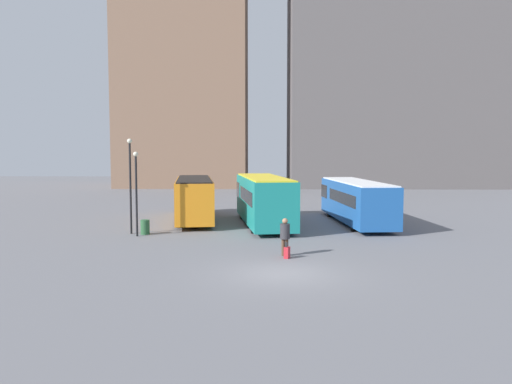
# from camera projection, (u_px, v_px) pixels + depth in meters

# --- Properties ---
(ground_plane) EXTENTS (160.00, 160.00, 0.00)m
(ground_plane) POSITION_uv_depth(u_px,v_px,m) (282.00, 274.00, 19.65)
(ground_plane) COLOR slate
(building_block_left) EXTENTS (17.61, 12.57, 40.11)m
(building_block_left) POSITION_uv_depth(u_px,v_px,m) (184.00, 43.00, 69.89)
(building_block_left) COLOR #7F604C
(building_block_left) RESTS_ON ground_plane
(building_block_right) EXTENTS (29.00, 13.38, 31.56)m
(building_block_right) POSITION_uv_depth(u_px,v_px,m) (393.00, 74.00, 69.85)
(building_block_right) COLOR #5B5656
(building_block_right) RESTS_ON ground_plane
(bus_0) EXTENTS (3.82, 10.46, 2.97)m
(bus_0) POSITION_uv_depth(u_px,v_px,m) (194.00, 197.00, 34.95)
(bus_0) COLOR orange
(bus_0) RESTS_ON ground_plane
(bus_1) EXTENTS (4.06, 10.89, 3.19)m
(bus_1) POSITION_uv_depth(u_px,v_px,m) (263.00, 199.00, 32.83)
(bus_1) COLOR #19847F
(bus_1) RESTS_ON ground_plane
(bus_2) EXTENTS (3.37, 11.19, 2.86)m
(bus_2) POSITION_uv_depth(u_px,v_px,m) (356.00, 200.00, 33.65)
(bus_2) COLOR #1E56A3
(bus_2) RESTS_ON ground_plane
(traveler) EXTENTS (0.58, 0.58, 1.75)m
(traveler) POSITION_uv_depth(u_px,v_px,m) (285.00, 234.00, 22.92)
(traveler) COLOR #4C3828
(traveler) RESTS_ON ground_plane
(suitcase) EXTENTS (0.31, 0.38, 0.75)m
(suitcase) POSITION_uv_depth(u_px,v_px,m) (287.00, 252.00, 22.47)
(suitcase) COLOR #B7232D
(suitcase) RESTS_ON ground_plane
(lamp_post_0) EXTENTS (0.28, 0.28, 4.81)m
(lamp_post_0) POSITION_uv_depth(u_px,v_px,m) (136.00, 186.00, 28.20)
(lamp_post_0) COLOR black
(lamp_post_0) RESTS_ON ground_plane
(lamp_post_1) EXTENTS (0.28, 0.28, 5.57)m
(lamp_post_1) POSITION_uv_depth(u_px,v_px,m) (130.00, 178.00, 29.05)
(lamp_post_1) COLOR black
(lamp_post_1) RESTS_ON ground_plane
(trash_bin) EXTENTS (0.52, 0.52, 0.85)m
(trash_bin) POSITION_uv_depth(u_px,v_px,m) (145.00, 227.00, 29.05)
(trash_bin) COLOR #285633
(trash_bin) RESTS_ON ground_plane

